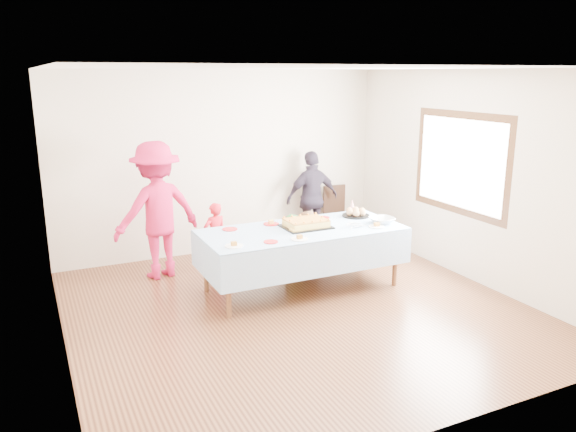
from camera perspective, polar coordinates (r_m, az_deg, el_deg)
name	(u,v)px	position (r m, az deg, el deg)	size (l,w,h in m)	color
ground	(297,309)	(6.59, 0.91, -9.39)	(5.00, 5.00, 0.00)	#422113
room_walls	(302,156)	(6.12, 1.41, 6.08)	(5.04, 5.04, 2.72)	beige
party_table	(302,233)	(6.94, 1.43, -1.76)	(2.50, 1.10, 0.78)	brown
birthday_cake	(306,223)	(6.99, 1.85, -0.77)	(0.58, 0.45, 0.10)	black
rolls_tray	(356,213)	(7.57, 6.91, 0.31)	(0.37, 0.37, 0.11)	black
punch_bowl	(382,220)	(7.28, 9.52, -0.44)	(0.31, 0.31, 0.08)	silver
party_hat	(352,206)	(7.77, 6.52, 1.03)	(0.11, 0.11, 0.19)	silver
fork_pile	(354,225)	(7.03, 6.73, -0.89)	(0.24, 0.18, 0.07)	white
plate_red_far_a	(230,229)	(6.93, -5.93, -1.34)	(0.19, 0.19, 0.01)	red
plate_red_far_b	(271,224)	(7.13, -1.72, -0.81)	(0.20, 0.20, 0.01)	red
plate_red_far_c	(295,220)	(7.30, 0.68, -0.46)	(0.18, 0.18, 0.01)	red
plate_red_far_d	(323,218)	(7.45, 3.57, -0.17)	(0.18, 0.18, 0.01)	red
plate_red_near	(271,242)	(6.39, -1.76, -2.63)	(0.17, 0.17, 0.01)	red
plate_white_left	(234,246)	(6.26, -5.51, -3.05)	(0.20, 0.20, 0.01)	white
plate_white_mid	(300,239)	(6.49, 1.18, -2.36)	(0.20, 0.20, 0.01)	white
plate_white_right	(377,227)	(7.09, 8.99, -1.07)	(0.20, 0.20, 0.01)	white
dining_chair	(337,210)	(9.12, 4.97, 0.61)	(0.40, 0.40, 0.89)	black
toddler_left	(215,236)	(7.78, -7.42, -2.05)	(0.34, 0.23, 0.94)	red
toddler_mid	(293,245)	(7.50, 0.49, -2.96)	(0.41, 0.27, 0.84)	#287932
toddler_right	(306,244)	(7.46, 1.86, -2.84)	(0.43, 0.34, 0.89)	#B47C54
adult_left	(157,210)	(7.53, -13.15, 0.56)	(1.17, 0.67, 1.81)	#BF1746
adult_right	(312,198)	(8.81, 2.47, 1.83)	(0.87, 0.36, 1.48)	#322A3A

